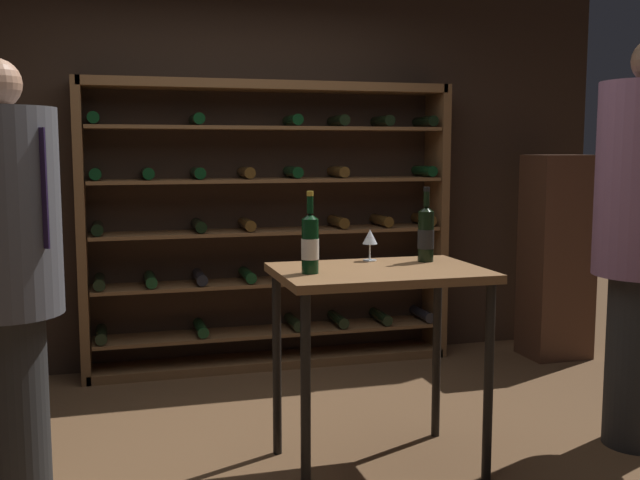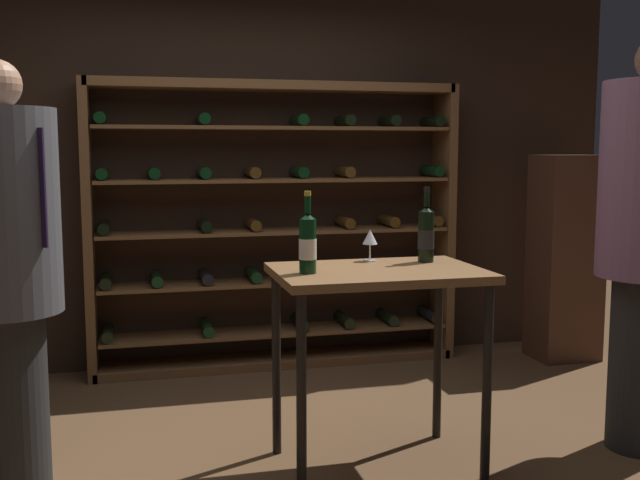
{
  "view_description": "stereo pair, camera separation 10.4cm",
  "coord_description": "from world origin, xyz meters",
  "px_view_note": "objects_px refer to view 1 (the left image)",
  "views": [
    {
      "loc": [
        -0.81,
        -3.41,
        1.51
      ],
      "look_at": [
        0.2,
        0.15,
        1.06
      ],
      "focal_mm": 42.26,
      "sensor_mm": 36.0,
      "label": 1
    },
    {
      "loc": [
        -0.71,
        -3.44,
        1.51
      ],
      "look_at": [
        0.2,
        0.15,
        1.06
      ],
      "focal_mm": 42.26,
      "sensor_mm": 36.0,
      "label": 2
    }
  ],
  "objects_px": {
    "wine_rack": "(271,227)",
    "person_bystander_dark_jacket": "(5,262)",
    "wine_bottle_red_label": "(426,234)",
    "wine_glass_stemmed_center": "(370,238)",
    "display_cabinet": "(557,257)",
    "wine_bottle_black_capsule": "(310,243)",
    "tasting_table": "(379,295)"
  },
  "relations": [
    {
      "from": "wine_rack",
      "to": "wine_bottle_red_label",
      "type": "height_order",
      "value": "wine_rack"
    },
    {
      "from": "wine_bottle_red_label",
      "to": "tasting_table",
      "type": "bearing_deg",
      "value": -153.72
    },
    {
      "from": "wine_bottle_black_capsule",
      "to": "wine_bottle_red_label",
      "type": "xyz_separation_m",
      "value": [
        0.64,
        0.19,
        0.0
      ]
    },
    {
      "from": "wine_rack",
      "to": "person_bystander_dark_jacket",
      "type": "distance_m",
      "value": 2.23
    },
    {
      "from": "wine_bottle_black_capsule",
      "to": "wine_glass_stemmed_center",
      "type": "bearing_deg",
      "value": 36.62
    },
    {
      "from": "tasting_table",
      "to": "display_cabinet",
      "type": "relative_size",
      "value": 0.65
    },
    {
      "from": "person_bystander_dark_jacket",
      "to": "wine_bottle_red_label",
      "type": "height_order",
      "value": "person_bystander_dark_jacket"
    },
    {
      "from": "display_cabinet",
      "to": "wine_bottle_black_capsule",
      "type": "relative_size",
      "value": 3.99
    },
    {
      "from": "wine_rack",
      "to": "wine_bottle_red_label",
      "type": "bearing_deg",
      "value": -75.73
    },
    {
      "from": "wine_rack",
      "to": "wine_glass_stemmed_center",
      "type": "distance_m",
      "value": 1.58
    },
    {
      "from": "wine_bottle_black_capsule",
      "to": "display_cabinet",
      "type": "bearing_deg",
      "value": 33.91
    },
    {
      "from": "display_cabinet",
      "to": "wine_rack",
      "type": "bearing_deg",
      "value": 170.79
    },
    {
      "from": "display_cabinet",
      "to": "wine_bottle_black_capsule",
      "type": "xyz_separation_m",
      "value": [
        -2.26,
        -1.52,
        0.36
      ]
    },
    {
      "from": "display_cabinet",
      "to": "wine_glass_stemmed_center",
      "type": "height_order",
      "value": "display_cabinet"
    },
    {
      "from": "wine_rack",
      "to": "wine_glass_stemmed_center",
      "type": "xyz_separation_m",
      "value": [
        0.17,
        -1.56,
        0.1
      ]
    },
    {
      "from": "wine_bottle_red_label",
      "to": "wine_glass_stemmed_center",
      "type": "bearing_deg",
      "value": 159.42
    },
    {
      "from": "wine_bottle_red_label",
      "to": "wine_glass_stemmed_center",
      "type": "relative_size",
      "value": 2.34
    },
    {
      "from": "person_bystander_dark_jacket",
      "to": "wine_bottle_red_label",
      "type": "distance_m",
      "value": 1.93
    },
    {
      "from": "wine_rack",
      "to": "display_cabinet",
      "type": "xyz_separation_m",
      "value": [
        2.04,
        -0.33,
        -0.24
      ]
    },
    {
      "from": "display_cabinet",
      "to": "tasting_table",
      "type": "bearing_deg",
      "value": -142.38
    },
    {
      "from": "tasting_table",
      "to": "wine_bottle_red_label",
      "type": "xyz_separation_m",
      "value": [
        0.3,
        0.15,
        0.26
      ]
    },
    {
      "from": "wine_rack",
      "to": "wine_bottle_red_label",
      "type": "distance_m",
      "value": 1.72
    },
    {
      "from": "wine_rack",
      "to": "tasting_table",
      "type": "xyz_separation_m",
      "value": [
        0.13,
        -1.81,
        -0.14
      ]
    },
    {
      "from": "person_bystander_dark_jacket",
      "to": "wine_bottle_red_label",
      "type": "bearing_deg",
      "value": 46.77
    },
    {
      "from": "tasting_table",
      "to": "wine_glass_stemmed_center",
      "type": "relative_size",
      "value": 6.11
    },
    {
      "from": "wine_rack",
      "to": "person_bystander_dark_jacket",
      "type": "xyz_separation_m",
      "value": [
        -1.51,
        -1.65,
        0.06
      ]
    },
    {
      "from": "wine_rack",
      "to": "tasting_table",
      "type": "distance_m",
      "value": 1.82
    },
    {
      "from": "wine_rack",
      "to": "wine_glass_stemmed_center",
      "type": "relative_size",
      "value": 16.21
    },
    {
      "from": "display_cabinet",
      "to": "wine_bottle_red_label",
      "type": "xyz_separation_m",
      "value": [
        -1.62,
        -1.33,
        0.36
      ]
    },
    {
      "from": "wine_bottle_red_label",
      "to": "display_cabinet",
      "type": "bearing_deg",
      "value": 39.4
    },
    {
      "from": "wine_bottle_black_capsule",
      "to": "wine_glass_stemmed_center",
      "type": "relative_size",
      "value": 2.34
    },
    {
      "from": "person_bystander_dark_jacket",
      "to": "display_cabinet",
      "type": "distance_m",
      "value": 3.8
    }
  ]
}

